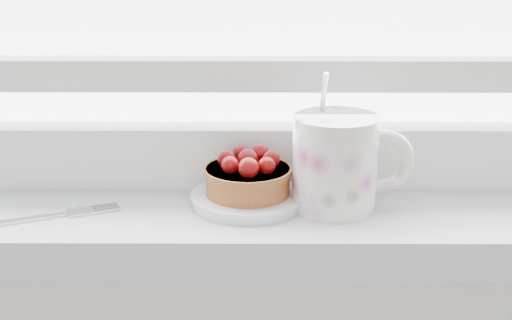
{
  "coord_description": "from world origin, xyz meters",
  "views": [
    {
      "loc": [
        0.02,
        1.18,
        1.23
      ],
      "look_at": [
        0.02,
        1.88,
        1.0
      ],
      "focal_mm": 50.0,
      "sensor_mm": 36.0,
      "label": 1
    }
  ],
  "objects_px": {
    "raspberry_tart": "(248,175)",
    "floral_mug": "(338,161)",
    "fork": "(36,218)",
    "saucer": "(248,199)"
  },
  "relations": [
    {
      "from": "floral_mug",
      "to": "fork",
      "type": "bearing_deg",
      "value": -173.7
    },
    {
      "from": "saucer",
      "to": "raspberry_tart",
      "type": "height_order",
      "value": "raspberry_tart"
    },
    {
      "from": "floral_mug",
      "to": "fork",
      "type": "relative_size",
      "value": 0.89
    },
    {
      "from": "raspberry_tart",
      "to": "floral_mug",
      "type": "bearing_deg",
      "value": -5.71
    },
    {
      "from": "saucer",
      "to": "floral_mug",
      "type": "distance_m",
      "value": 0.11
    },
    {
      "from": "raspberry_tart",
      "to": "floral_mug",
      "type": "height_order",
      "value": "floral_mug"
    },
    {
      "from": "floral_mug",
      "to": "saucer",
      "type": "bearing_deg",
      "value": 174.28
    },
    {
      "from": "floral_mug",
      "to": "fork",
      "type": "height_order",
      "value": "floral_mug"
    },
    {
      "from": "raspberry_tart",
      "to": "fork",
      "type": "xyz_separation_m",
      "value": [
        -0.22,
        -0.04,
        -0.03
      ]
    },
    {
      "from": "raspberry_tart",
      "to": "floral_mug",
      "type": "relative_size",
      "value": 0.65
    }
  ]
}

